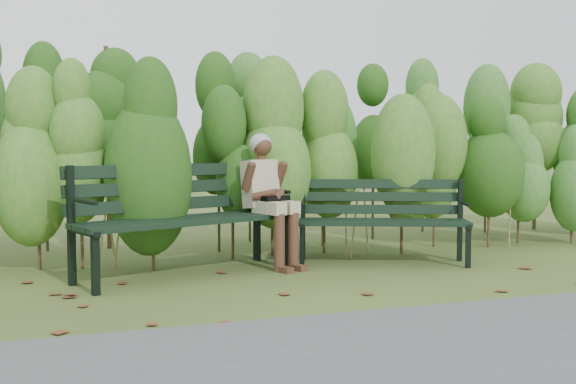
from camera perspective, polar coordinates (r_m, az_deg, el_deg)
name	(u,v)px	position (r m, az deg, el deg)	size (l,w,h in m)	color
ground	(302,287)	(5.52, 1.18, -8.03)	(80.00, 80.00, 0.00)	#3B4A21
footpath	(451,373)	(3.60, 13.61, -14.64)	(60.00, 2.50, 0.01)	#474749
hedge_band	(242,135)	(7.18, -3.90, 4.84)	(11.04, 1.67, 2.42)	#47381E
leaf_litter	(279,299)	(5.07, -0.78, -9.07)	(5.69, 1.99, 0.01)	brown
bench_left	(180,209)	(6.05, -9.10, -1.46)	(2.07, 1.29, 0.99)	black
bench_right	(382,214)	(6.66, 7.98, -1.82)	(1.71, 1.09, 0.81)	black
seated_woman	(268,189)	(6.34, -1.68, 0.22)	(0.53, 0.73, 1.26)	beige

